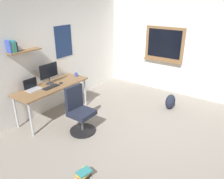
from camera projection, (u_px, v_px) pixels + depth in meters
ground_plane at (144, 136)px, 4.35m from camera, size 5.20×5.20×0.00m
wall_back at (54, 54)px, 5.14m from camera, size 5.00×0.30×2.60m
wall_right at (190, 48)px, 5.70m from camera, size 0.22×5.00×2.60m
desk at (52, 88)px, 4.83m from camera, size 1.68×0.62×0.75m
office_chair at (80, 113)px, 4.38m from camera, size 0.52×0.52×0.95m
laptop at (32, 87)px, 4.58m from camera, size 0.31×0.21×0.23m
monitor_primary at (49, 72)px, 4.78m from camera, size 0.46×0.17×0.46m
keyboard at (51, 87)px, 4.69m from camera, size 0.37×0.13×0.02m
computer_mouse at (61, 83)px, 4.90m from camera, size 0.10×0.06×0.03m
coffee_mug at (76, 75)px, 5.33m from camera, size 0.08×0.08×0.09m
backpack at (170, 102)px, 5.35m from camera, size 0.32×0.22×0.36m
book_stack_on_floor at (84, 175)px, 3.30m from camera, size 0.26×0.21×0.16m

